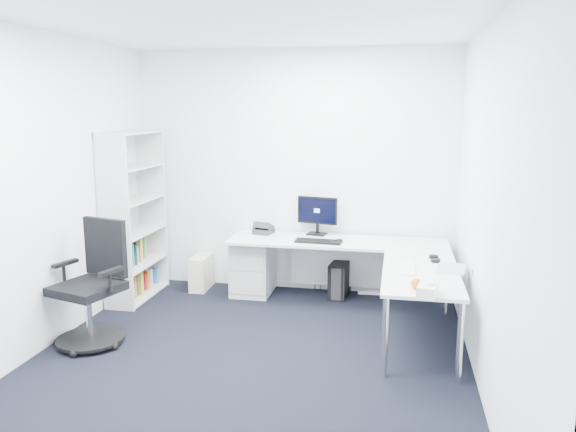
% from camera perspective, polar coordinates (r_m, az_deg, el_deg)
% --- Properties ---
extents(ground, '(4.20, 4.20, 0.00)m').
position_cam_1_polar(ground, '(4.69, -4.42, -15.06)').
color(ground, black).
extents(ceiling, '(4.20, 4.20, 0.00)m').
position_cam_1_polar(ceiling, '(4.27, -4.98, 19.59)').
color(ceiling, white).
extents(wall_back, '(3.60, 0.02, 2.70)m').
position_cam_1_polar(wall_back, '(6.31, 0.50, 4.48)').
color(wall_back, white).
rests_on(wall_back, ground).
extents(wall_front, '(3.60, 0.02, 2.70)m').
position_cam_1_polar(wall_front, '(2.38, -18.60, -6.74)').
color(wall_front, white).
rests_on(wall_front, ground).
extents(wall_left, '(0.02, 4.20, 2.70)m').
position_cam_1_polar(wall_left, '(5.07, -24.67, 1.94)').
color(wall_left, white).
rests_on(wall_left, ground).
extents(wall_right, '(0.02, 4.20, 2.70)m').
position_cam_1_polar(wall_right, '(4.17, 19.85, 0.58)').
color(wall_right, white).
rests_on(wall_right, ground).
extents(l_desk, '(2.31, 1.29, 0.67)m').
position_cam_1_polar(l_desk, '(5.76, 4.61, -6.49)').
color(l_desk, silver).
rests_on(l_desk, ground).
extents(drawer_pedestal, '(0.42, 0.52, 0.64)m').
position_cam_1_polar(drawer_pedestal, '(6.33, -3.59, -5.00)').
color(drawer_pedestal, silver).
rests_on(drawer_pedestal, ground).
extents(bookshelf, '(0.35, 0.91, 1.82)m').
position_cam_1_polar(bookshelf, '(6.28, -15.38, 0.00)').
color(bookshelf, silver).
rests_on(bookshelf, ground).
extents(task_chair, '(0.76, 0.76, 1.09)m').
position_cam_1_polar(task_chair, '(5.20, -19.76, -6.60)').
color(task_chair, black).
rests_on(task_chair, ground).
extents(black_pc_tower, '(0.22, 0.42, 0.39)m').
position_cam_1_polar(black_pc_tower, '(6.27, 5.26, -6.41)').
color(black_pc_tower, black).
rests_on(black_pc_tower, ground).
extents(beige_pc_tower, '(0.19, 0.41, 0.39)m').
position_cam_1_polar(beige_pc_tower, '(6.58, -8.79, -5.67)').
color(beige_pc_tower, beige).
rests_on(beige_pc_tower, ground).
extents(power_strip, '(0.33, 0.07, 0.04)m').
position_cam_1_polar(power_strip, '(6.43, 8.58, -7.69)').
color(power_strip, white).
rests_on(power_strip, ground).
extents(monitor, '(0.48, 0.24, 0.44)m').
position_cam_1_polar(monitor, '(6.18, 2.97, 0.06)').
color(monitor, black).
rests_on(monitor, l_desk).
extents(black_keyboard, '(0.49, 0.20, 0.02)m').
position_cam_1_polar(black_keyboard, '(5.87, 3.11, -2.58)').
color(black_keyboard, black).
rests_on(black_keyboard, l_desk).
extents(mouse, '(0.08, 0.10, 0.03)m').
position_cam_1_polar(mouse, '(5.89, 5.13, -2.54)').
color(mouse, black).
rests_on(mouse, l_desk).
extents(desk_phone, '(0.24, 0.24, 0.13)m').
position_cam_1_polar(desk_phone, '(6.27, -2.49, -1.20)').
color(desk_phone, '#2A2A2C').
rests_on(desk_phone, l_desk).
extents(laptop, '(0.39, 0.38, 0.24)m').
position_cam_1_polar(laptop, '(5.06, 16.32, -3.92)').
color(laptop, silver).
rests_on(laptop, l_desk).
extents(white_keyboard, '(0.14, 0.45, 0.01)m').
position_cam_1_polar(white_keyboard, '(5.03, 12.09, -5.17)').
color(white_keyboard, white).
rests_on(white_keyboard, l_desk).
extents(headphones, '(0.14, 0.21, 0.05)m').
position_cam_1_polar(headphones, '(5.35, 14.68, -4.10)').
color(headphones, black).
rests_on(headphones, l_desk).
extents(orange_fruit, '(0.09, 0.09, 0.09)m').
position_cam_1_polar(orange_fruit, '(4.48, 12.94, -6.73)').
color(orange_fruit, '#D45E12').
rests_on(orange_fruit, l_desk).
extents(tissue_box, '(0.18, 0.28, 0.09)m').
position_cam_1_polar(tissue_box, '(4.35, 14.00, -7.27)').
color(tissue_box, white).
rests_on(tissue_box, l_desk).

